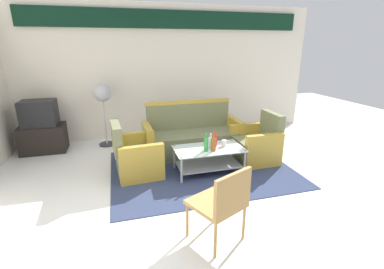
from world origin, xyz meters
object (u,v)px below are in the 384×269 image
at_px(armchair_left, 136,157).
at_px(cup, 224,143).
at_px(coffee_table, 209,156).
at_px(bottle_green, 206,144).
at_px(tv_stand, 44,139).
at_px(bottle_brown, 214,144).
at_px(wicker_chair, 223,200).
at_px(bottle_red, 215,141).
at_px(couch, 192,137).
at_px(pedestal_fan, 102,96).
at_px(television, 39,113).
at_px(armchair_right, 256,145).
at_px(bottle_clear, 210,142).

relative_size(armchair_left, cup, 8.50).
relative_size(coffee_table, cup, 11.00).
relative_size(bottle_green, tv_stand, 0.36).
xyz_separation_m(bottle_green, tv_stand, (-2.68, 1.81, -0.26)).
relative_size(bottle_brown, wicker_chair, 0.35).
relative_size(tv_stand, wicker_chair, 0.95).
bearing_deg(bottle_red, couch, 100.03).
xyz_separation_m(armchair_left, bottle_green, (1.04, -0.34, 0.23)).
bearing_deg(pedestal_fan, bottle_red, -44.86).
distance_m(bottle_brown, wicker_chair, 1.56).
bearing_deg(armchair_left, couch, 115.74).
bearing_deg(bottle_brown, tv_stand, 146.78).
bearing_deg(coffee_table, television, 148.20).
height_order(pedestal_fan, wicker_chair, pedestal_fan).
bearing_deg(bottle_red, wicker_chair, -107.56).
bearing_deg(television, bottle_red, 150.45).
distance_m(coffee_table, cup, 0.33).
bearing_deg(armchair_right, bottle_red, 101.60).
xyz_separation_m(armchair_left, wicker_chair, (0.71, -1.85, 0.21)).
xyz_separation_m(couch, coffee_table, (0.03, -0.87, -0.04)).
xyz_separation_m(bottle_clear, bottle_red, (0.09, 0.04, 0.01)).
bearing_deg(bottle_clear, armchair_left, 168.74).
bearing_deg(bottle_red, bottle_green, -143.58).
bearing_deg(bottle_green, bottle_brown, -10.62).
bearing_deg(armchair_left, bottle_green, 67.93).
xyz_separation_m(bottle_green, wicker_chair, (-0.33, -1.52, -0.02)).
xyz_separation_m(bottle_red, pedestal_fan, (-1.73, 1.72, 0.50)).
relative_size(armchair_right, bottle_red, 3.23).
relative_size(couch, bottle_green, 6.27).
distance_m(coffee_table, bottle_clear, 0.23).
bearing_deg(bottle_red, cup, -6.14).
relative_size(armchair_right, coffee_table, 0.77).
bearing_deg(bottle_green, coffee_table, 50.89).
distance_m(armchair_left, cup, 1.42).
bearing_deg(cup, television, 150.95).
distance_m(cup, television, 3.49).
relative_size(bottle_green, wicker_chair, 0.34).
distance_m(coffee_table, bottle_red, 0.27).
distance_m(coffee_table, wicker_chair, 1.68).
bearing_deg(pedestal_fan, television, -177.64).
bearing_deg(couch, television, -17.84).
relative_size(armchair_right, cup, 8.50).
height_order(bottle_green, pedestal_fan, pedestal_fan).
height_order(coffee_table, wicker_chair, wicker_chair).
xyz_separation_m(coffee_table, wicker_chair, (-0.41, -1.62, 0.22)).
height_order(armchair_left, television, television).
xyz_separation_m(tv_stand, television, (0.00, 0.00, 0.50)).
xyz_separation_m(armchair_right, pedestal_fan, (-2.57, 1.54, 0.73)).
bearing_deg(pedestal_fan, cup, -42.63).
relative_size(bottle_clear, tv_stand, 0.30).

